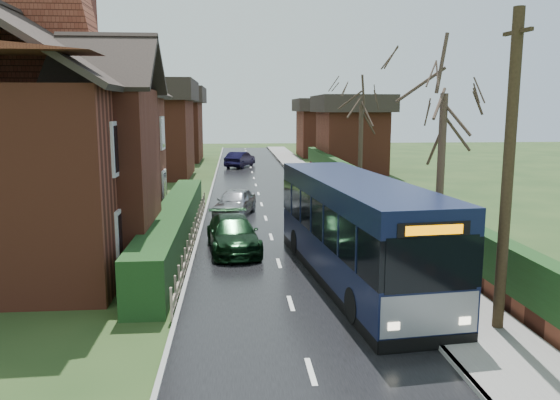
{
  "coord_description": "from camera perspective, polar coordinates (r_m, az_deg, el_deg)",
  "views": [
    {
      "loc": [
        -1.51,
        -16.38,
        5.35
      ],
      "look_at": [
        0.27,
        4.78,
        1.8
      ],
      "focal_mm": 35.0,
      "sensor_mm": 36.0,
      "label": 1
    }
  ],
  "objects": [
    {
      "name": "right_wall_hedge",
      "position": [
        27.71,
        10.54,
        0.34
      ],
      "size": [
        0.6,
        50.0,
        1.8
      ],
      "color": "brown",
      "rests_on": "ground"
    },
    {
      "name": "kerb_left",
      "position": [
        26.95,
        -8.0,
        -1.95
      ],
      "size": [
        0.12,
        100.0,
        0.1
      ],
      "primitive_type": "cube",
      "color": "gray",
      "rests_on": "ground"
    },
    {
      "name": "tree_right_far",
      "position": [
        37.64,
        8.53,
        10.38
      ],
      "size": [
        4.16,
        4.16,
        8.04
      ],
      "color": "#31251D",
      "rests_on": "ground"
    },
    {
      "name": "car_silver",
      "position": [
        27.79,
        -4.72,
        -0.22
      ],
      "size": [
        2.53,
        4.26,
        1.36
      ],
      "primitive_type": "imported",
      "rotation": [
        0.0,
        0.0,
        -0.25
      ],
      "color": "#9E9DA2",
      "rests_on": "ground"
    },
    {
      "name": "car_green",
      "position": [
        20.91,
        -4.95,
        -3.54
      ],
      "size": [
        2.3,
        4.64,
        1.3
      ],
      "primitive_type": "imported",
      "rotation": [
        0.0,
        0.0,
        0.11
      ],
      "color": "black",
      "rests_on": "ground"
    },
    {
      "name": "road",
      "position": [
        26.95,
        -1.51,
        -1.94
      ],
      "size": [
        6.0,
        100.0,
        0.02
      ],
      "primitive_type": "cube",
      "color": "black",
      "rests_on": "ground"
    },
    {
      "name": "pavement",
      "position": [
        27.51,
        7.37,
        -1.65
      ],
      "size": [
        2.5,
        100.0,
        0.14
      ],
      "primitive_type": "cube",
      "color": "slate",
      "rests_on": "ground"
    },
    {
      "name": "front_hedge",
      "position": [
        21.99,
        -10.96,
        -2.63
      ],
      "size": [
        1.2,
        16.0,
        1.6
      ],
      "primitive_type": "cube",
      "color": "#183213",
      "rests_on": "ground"
    },
    {
      "name": "tree_house_side",
      "position": [
        27.8,
        -19.48,
        13.37
      ],
      "size": [
        4.41,
        4.41,
        10.02
      ],
      "color": "#3C2F23",
      "rests_on": "ground"
    },
    {
      "name": "picket_fence",
      "position": [
        21.99,
        -8.98,
        -3.5
      ],
      "size": [
        0.1,
        16.0,
        0.9
      ],
      "primitive_type": null,
      "color": "gray",
      "rests_on": "ground"
    },
    {
      "name": "kerb_right",
      "position": [
        27.28,
        4.9,
        -1.7
      ],
      "size": [
        0.12,
        100.0,
        0.14
      ],
      "primitive_type": "cube",
      "color": "gray",
      "rests_on": "ground"
    },
    {
      "name": "tree_right_near",
      "position": [
        20.67,
        16.86,
        11.72
      ],
      "size": [
        3.9,
        3.9,
        8.43
      ],
      "color": "#3A2B22",
      "rests_on": "ground"
    },
    {
      "name": "bus_stop_sign",
      "position": [
        18.67,
        9.9,
        -1.94
      ],
      "size": [
        0.07,
        0.39,
        2.57
      ],
      "rotation": [
        0.0,
        0.0,
        -0.02
      ],
      "color": "slate",
      "rests_on": "ground"
    },
    {
      "name": "brick_house",
      "position": [
        22.37,
        -23.79,
        6.2
      ],
      "size": [
        9.3,
        14.6,
        10.3
      ],
      "color": "brown",
      "rests_on": "ground"
    },
    {
      "name": "ground",
      "position": [
        17.29,
        0.44,
        -8.52
      ],
      "size": [
        140.0,
        140.0,
        0.0
      ],
      "primitive_type": "plane",
      "color": "#394E21",
      "rests_on": "ground"
    },
    {
      "name": "bus",
      "position": [
        17.17,
        7.81,
        -3.22
      ],
      "size": [
        3.5,
        10.8,
        3.22
      ],
      "rotation": [
        0.0,
        0.0,
        0.1
      ],
      "color": "#0E1533",
      "rests_on": "ground"
    },
    {
      "name": "telegraph_pole",
      "position": [
        13.68,
        22.7,
        2.41
      ],
      "size": [
        0.26,
        0.98,
        7.58
      ],
      "rotation": [
        0.0,
        0.0,
        0.13
      ],
      "color": "black",
      "rests_on": "ground"
    },
    {
      "name": "car_distant",
      "position": [
        50.98,
        -4.19,
        4.25
      ],
      "size": [
        2.99,
        4.66,
        1.45
      ],
      "primitive_type": "imported",
      "rotation": [
        0.0,
        0.0,
        2.78
      ],
      "color": "black",
      "rests_on": "ground"
    }
  ]
}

